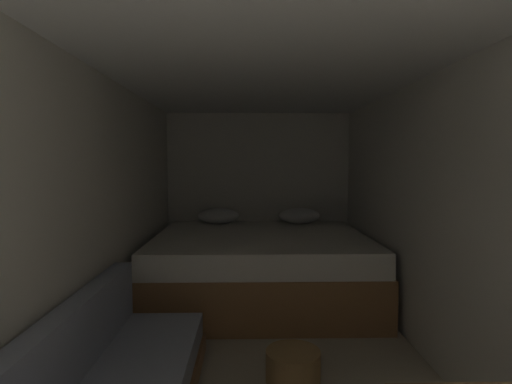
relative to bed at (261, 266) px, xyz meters
The scene contains 6 objects.
wall_back 1.18m from the bed, 90.00° to the left, with size 2.33×0.05×1.99m, color silver.
wall_left 2.15m from the bed, 123.94° to the right, with size 0.05×5.32×1.99m, color silver.
wall_right 2.15m from the bed, 56.06° to the right, with size 0.05×5.32×1.99m, color silver.
ceiling_slab 2.38m from the bed, 90.00° to the right, with size 2.33×5.32×0.05m, color white.
bed is the anchor object (origin of this frame).
wicker_basket 1.59m from the bed, 84.39° to the right, with size 0.35×0.35×0.20m.
Camera 1 is at (-0.14, -0.21, 1.39)m, focal length 28.50 mm.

